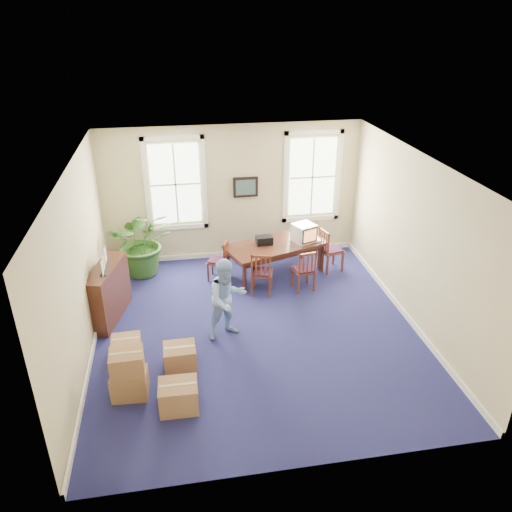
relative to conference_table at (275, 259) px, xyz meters
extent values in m
plane|color=navy|center=(-0.81, -2.11, -0.38)|extent=(6.50, 6.50, 0.00)
plane|color=white|center=(-0.81, -2.11, 2.82)|extent=(6.50, 6.50, 0.00)
plane|color=#C5B98A|center=(-0.81, 1.14, 1.22)|extent=(6.50, 0.00, 6.50)
plane|color=#C5B98A|center=(-0.81, -5.36, 1.22)|extent=(6.50, 0.00, 6.50)
plane|color=#C5B98A|center=(-3.81, -2.11, 1.22)|extent=(0.00, 6.50, 6.50)
plane|color=#C5B98A|center=(2.19, -2.11, 1.22)|extent=(0.00, 6.50, 6.50)
cube|color=white|center=(-0.81, 1.11, -0.32)|extent=(6.00, 0.04, 0.12)
cube|color=white|center=(-3.78, -2.11, -0.32)|extent=(0.04, 6.50, 0.12)
cube|color=white|center=(2.16, -2.11, -0.32)|extent=(0.04, 6.50, 0.12)
cube|color=white|center=(0.96, 0.00, 0.40)|extent=(0.19, 0.22, 0.05)
cube|color=black|center=(-0.25, 0.05, 0.47)|extent=(0.37, 0.25, 0.18)
imported|color=#8EB3E5|center=(-1.35, -2.19, 0.40)|extent=(0.91, 0.81, 1.55)
cube|color=#442015|center=(-3.56, -1.21, 0.18)|extent=(0.75, 1.46, 1.11)
imported|color=#2B561D|center=(-2.93, 0.55, 0.41)|extent=(1.47, 1.30, 1.57)
camera|label=1|loc=(-2.14, -9.87, 5.07)|focal=35.00mm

